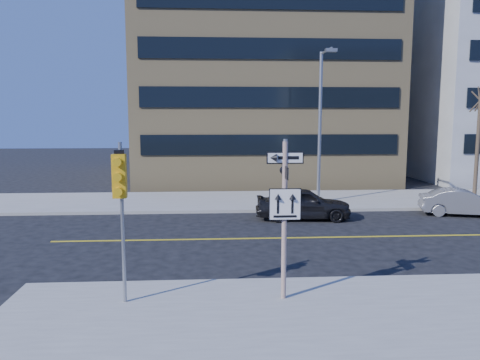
{
  "coord_description": "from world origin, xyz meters",
  "views": [
    {
      "loc": [
        -1.81,
        -13.87,
        4.73
      ],
      "look_at": [
        -0.71,
        4.0,
        2.33
      ],
      "focal_mm": 35.0,
      "sensor_mm": 36.0,
      "label": 1
    }
  ],
  "objects": [
    {
      "name": "parked_car_a",
      "position": [
        2.45,
        7.42,
        0.75
      ],
      "size": [
        2.06,
        4.51,
        1.5
      ],
      "primitive_type": "imported",
      "rotation": [
        0.0,
        0.0,
        1.5
      ],
      "color": "black",
      "rests_on": "ground"
    },
    {
      "name": "parked_car_b",
      "position": [
        10.34,
        7.75,
        0.64
      ],
      "size": [
        2.35,
        4.13,
        1.29
      ],
      "primitive_type": "imported",
      "rotation": [
        0.0,
        0.0,
        1.3
      ],
      "color": "slate",
      "rests_on": "ground"
    },
    {
      "name": "traffic_signal",
      "position": [
        -4.0,
        -2.66,
        3.03
      ],
      "size": [
        0.32,
        0.45,
        4.0
      ],
      "color": "gray",
      "rests_on": "near_sidewalk"
    },
    {
      "name": "building_brick",
      "position": [
        2.0,
        25.0,
        9.0
      ],
      "size": [
        18.0,
        18.0,
        18.0
      ],
      "primitive_type": "cube",
      "color": "tan",
      "rests_on": "ground"
    },
    {
      "name": "sign_pole",
      "position": [
        0.0,
        -2.51,
        2.44
      ],
      "size": [
        0.92,
        0.92,
        4.06
      ],
      "color": "silver",
      "rests_on": "near_sidewalk"
    },
    {
      "name": "ground",
      "position": [
        0.0,
        0.0,
        0.0
      ],
      "size": [
        120.0,
        120.0,
        0.0
      ],
      "primitive_type": "plane",
      "color": "black",
      "rests_on": "ground"
    },
    {
      "name": "streetlight_a",
      "position": [
        4.0,
        10.76,
        4.76
      ],
      "size": [
        0.55,
        2.25,
        8.0
      ],
      "color": "gray",
      "rests_on": "far_sidewalk"
    }
  ]
}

